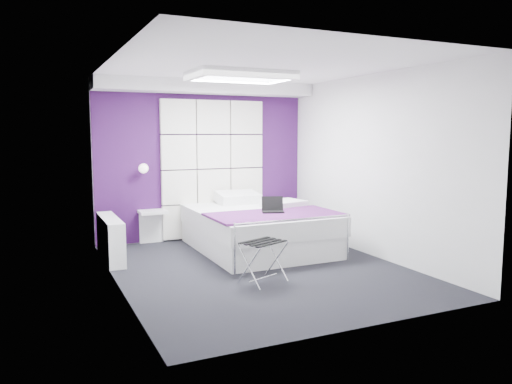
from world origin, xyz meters
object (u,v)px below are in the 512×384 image
(radiator, at_px, (110,239))
(luggage_rack, at_px, (263,262))
(laptop, at_px, (272,208))
(bed, at_px, (258,228))
(wall_lamp, at_px, (143,168))
(nightstand, at_px, (153,212))

(radiator, bearing_deg, luggage_rack, -51.42)
(laptop, bearing_deg, bed, 113.52)
(radiator, height_order, bed, bed)
(radiator, relative_size, luggage_rack, 2.38)
(luggage_rack, bearing_deg, wall_lamp, 86.44)
(luggage_rack, distance_m, laptop, 1.41)
(bed, height_order, nightstand, bed)
(bed, relative_size, nightstand, 5.26)
(nightstand, bearing_deg, luggage_rack, -74.55)
(wall_lamp, xyz_separation_m, nightstand, (0.13, -0.04, -0.70))
(bed, height_order, laptop, laptop)
(wall_lamp, distance_m, radiator, 1.35)
(radiator, distance_m, luggage_rack, 2.38)
(wall_lamp, distance_m, luggage_rack, 2.91)
(wall_lamp, relative_size, luggage_rack, 0.30)
(radiator, height_order, nightstand, radiator)
(luggage_rack, bearing_deg, nightstand, 84.07)
(wall_lamp, xyz_separation_m, luggage_rack, (0.84, -2.62, -0.97))
(radiator, bearing_deg, laptop, -17.94)
(radiator, xyz_separation_m, luggage_rack, (1.48, -1.86, -0.05))
(wall_lamp, distance_m, bed, 2.03)
(nightstand, height_order, laptop, laptop)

